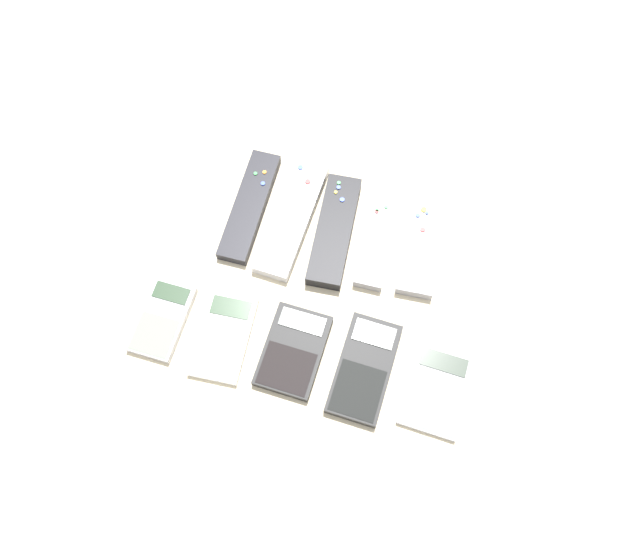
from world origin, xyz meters
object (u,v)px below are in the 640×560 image
calculator_0 (162,319)px  remote_1 (291,218)px  calculator_1 (224,337)px  calculator_3 (364,369)px  remote_4 (421,249)px  remote_3 (378,241)px  remote_0 (250,206)px  calculator_2 (293,351)px  calculator_4 (436,390)px  remote_2 (336,231)px

calculator_0 → remote_1: bearing=57.7°
calculator_1 → calculator_3: 0.22m
remote_4 → remote_1: bearing=177.1°
calculator_0 → calculator_3: size_ratio=0.78×
remote_3 → remote_1: bearing=177.6°
remote_0 → calculator_3: remote_0 is taller
calculator_2 → calculator_3: 0.11m
calculator_3 → calculator_4: bearing=0.7°
remote_1 → remote_3: same height
calculator_0 → calculator_3: (0.32, 0.00, 0.00)m
remote_0 → calculator_4: 0.42m
remote_4 → calculator_1: (-0.26, -0.22, -0.00)m
calculator_2 → calculator_4: bearing=1.4°
calculator_3 → remote_1: bearing=131.6°
calculator_4 → remote_3: bearing=125.9°
remote_3 → calculator_0: bearing=-144.6°
calculator_3 → remote_4: bearing=81.4°
remote_2 → calculator_0: size_ratio=1.57×
calculator_1 → calculator_4: size_ratio=1.06×
remote_0 → calculator_3: (0.24, -0.22, -0.00)m
remote_1 → calculator_1: remote_1 is taller
calculator_1 → remote_3: bearing=45.7°
calculator_1 → calculator_2: (0.11, 0.01, 0.00)m
calculator_3 → remote_2: bearing=117.6°
remote_4 → calculator_3: remote_4 is taller
remote_2 → remote_0: bearing=172.8°
remote_0 → remote_3: same height
remote_0 → remote_3: 0.22m
calculator_4 → remote_2: bearing=137.5°
remote_3 → calculator_3: remote_3 is taller
calculator_2 → remote_1: bearing=108.8°
remote_0 → remote_1: bearing=-3.1°
remote_0 → remote_2: size_ratio=1.03×
calculator_4 → remote_0: bearing=151.2°
remote_3 → calculator_0: remote_3 is taller
remote_2 → calculator_1: (-0.12, -0.21, -0.01)m
remote_0 → calculator_0: remote_0 is taller
remote_1 → calculator_2: 0.22m
calculator_1 → calculator_2: 0.11m
remote_0 → calculator_0: bearing=-107.9°
calculator_0 → calculator_2: size_ratio=0.92×
calculator_0 → calculator_2: bearing=2.3°
remote_0 → remote_2: 0.15m
calculator_0 → calculator_3: calculator_3 is taller
calculator_4 → calculator_1: bearing=-176.5°
remote_1 → remote_3: bearing=2.1°
calculator_2 → calculator_1: bearing=-174.7°
remote_0 → remote_1: size_ratio=0.93×
calculator_0 → calculator_4: size_ratio=0.95×
calculator_4 → calculator_2: bearing=-177.8°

